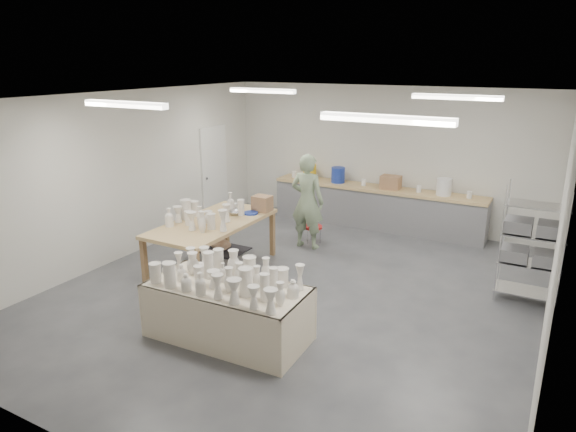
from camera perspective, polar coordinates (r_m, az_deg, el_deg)
The scene contains 9 objects.
room at distance 7.68m, azimuth 0.56°, elevation 6.06°, with size 8.00×8.02×3.00m.
back_counter at distance 11.23m, azimuth 9.67°, elevation 1.13°, with size 4.60×0.60×1.24m.
wire_shelf at distance 8.38m, azimuth 25.53°, elevation -2.76°, with size 0.88×0.48×1.80m.
drying_table at distance 6.80m, azimuth -6.72°, elevation -10.10°, with size 2.12×1.06×1.10m.
work_table at distance 8.79m, azimuth -8.18°, elevation -0.47°, with size 1.18×2.37×1.26m.
rug at distance 9.99m, azimuth -7.49°, elevation -3.67°, with size 1.00×0.70×0.02m, color black.
cat at distance 9.92m, azimuth -7.46°, elevation -3.13°, with size 0.51×0.40×0.19m.
potter at distance 9.79m, azimuth 2.16°, elevation 1.63°, with size 0.67×0.44×1.83m, color #8FA680.
red_stool at distance 10.20m, azimuth 2.80°, elevation -1.31°, with size 0.43×0.43×0.35m.
Camera 1 is at (3.44, -6.56, 3.52)m, focal length 32.00 mm.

